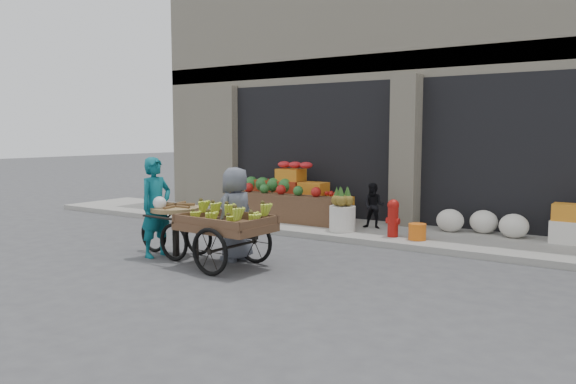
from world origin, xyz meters
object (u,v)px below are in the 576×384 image
Objects in this scene: fire_hydrant at (393,217)px; vendor_grey at (236,214)px; seated_person at (374,206)px; tricycle_cart at (175,223)px; pineapple_bin at (342,218)px; vendor_woman at (156,207)px; orange_bucket at (417,232)px; banana_cart at (223,221)px.

fire_hydrant is 0.47× the size of vendor_grey.
seated_person is 0.65× the size of tricycle_cart.
seated_person is at bearing 56.31° from pineapple_bin.
vendor_woman is 1.17× the size of tricycle_cart.
fire_hydrant is at bearing -2.60° from pineapple_bin.
orange_bucket is at bearing -3.58° from pineapple_bin.
pineapple_bin is at bearing 66.04° from tricycle_cart.
orange_bucket is (0.50, -0.05, -0.23)m from fire_hydrant.
orange_bucket is at bearing -40.26° from seated_person.
pineapple_bin is at bearing -25.03° from vendor_woman.
orange_bucket is (1.60, -0.10, -0.10)m from pineapple_bin.
tricycle_cart is (-1.91, -3.73, -0.02)m from seated_person.
fire_hydrant is 3.18m from vendor_grey.
fire_hydrant is at bearing 153.44° from vendor_grey.
pineapple_bin is 0.56× the size of seated_person.
fire_hydrant is 0.55m from orange_bucket.
pineapple_bin is 0.73× the size of fire_hydrant.
vendor_grey is (1.04, 0.32, 0.20)m from tricycle_cart.
vendor_grey is (-0.15, 0.49, 0.03)m from banana_cart.
banana_cart is at bearing -6.60° from tricycle_cart.
seated_person reaches higher than pineapple_bin.
banana_cart is (-0.72, -3.91, 0.14)m from seated_person.
vendor_woman is (-3.35, -3.22, 0.57)m from orange_bucket.
pineapple_bin is 3.48m from tricycle_cart.
fire_hydrant is 2.22× the size of orange_bucket.
seated_person is 0.61× the size of vendor_grey.
pineapple_bin is 1.62× the size of orange_bucket.
pineapple_bin is 0.34× the size of vendor_grey.
pineapple_bin is 1.61m from orange_bucket.
seated_person is at bearing 137.12° from fire_hydrant.
vendor_grey is (-0.86, -3.41, 0.18)m from seated_person.
vendor_grey reaches higher than seated_person.
vendor_woman is at bearing -175.84° from banana_cart.
pineapple_bin is at bearing 173.60° from vendor_grey.
vendor_woman is at bearing -136.12° from orange_bucket.
fire_hydrant is 0.76× the size of seated_person.
seated_person is 3.52m from vendor_grey.
orange_bucket is 0.34× the size of seated_person.
banana_cart reaches higher than fire_hydrant.
banana_cart is (-0.32, -3.31, 0.36)m from pineapple_bin.
tricycle_cart reaches higher than fire_hydrant.
tricycle_cart is at bearing -135.70° from orange_bucket.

